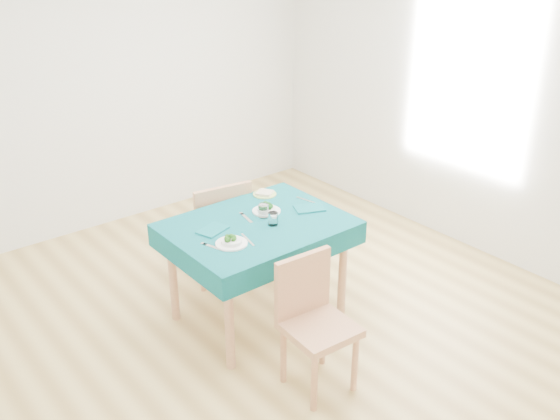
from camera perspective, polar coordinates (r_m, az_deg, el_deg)
room_shell at (r=4.06m, az=-0.00°, el=6.38°), size 4.02×4.52×2.73m
table at (r=4.46m, az=-1.99°, el=-5.58°), size 1.20×0.91×0.76m
chair_near at (r=3.76m, az=3.68°, el=-9.99°), size 0.42×0.46×0.98m
chair_far at (r=4.93m, az=-6.22°, el=0.10°), size 0.54×0.57×1.17m
bowl_near at (r=4.00m, az=-4.47°, el=-2.75°), size 0.21×0.21×0.06m
bowl_far at (r=4.43m, az=-1.25°, el=0.20°), size 0.20×0.20×0.06m
fork_near at (r=3.98m, az=-6.06°, el=-3.41°), size 0.07×0.18×0.00m
knife_near at (r=4.06m, az=-2.97°, el=-2.73°), size 0.05×0.19×0.00m
fork_far at (r=4.35m, az=-3.08°, el=-0.74°), size 0.06×0.17×0.00m
knife_far at (r=4.61m, az=2.67°, el=0.82°), size 0.07×0.23×0.00m
napkin_near at (r=4.19m, az=-6.17°, el=-1.83°), size 0.23×0.19×0.01m
napkin_far at (r=4.48m, az=2.70°, el=0.16°), size 0.25×0.22×0.01m
tumbler_center at (r=4.35m, az=-1.52°, el=-0.07°), size 0.07×0.07×0.09m
tumbler_side at (r=4.23m, az=-0.65°, el=-0.81°), size 0.07×0.07×0.09m
side_plate at (r=4.72m, az=-1.41°, el=1.46°), size 0.18×0.18×0.01m
bread_slice at (r=4.71m, az=-1.41°, el=1.60°), size 0.15×0.15×0.02m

